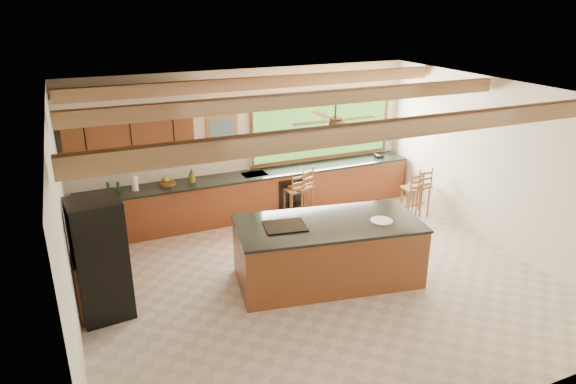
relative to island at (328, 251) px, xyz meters
name	(u,v)px	position (x,y,z in m)	size (l,w,h in m)	color
ground	(318,280)	(-0.15, 0.02, -0.51)	(7.20, 7.20, 0.00)	beige
room_shell	(292,140)	(-0.32, 0.67, 1.71)	(7.27, 6.54, 3.02)	silver
counter_run	(223,207)	(-0.97, 2.54, -0.04)	(7.12, 3.10, 1.22)	brown
island	(328,251)	(0.00, 0.00, 0.00)	(3.09, 1.84, 1.03)	brown
refrigerator	(100,259)	(-3.37, 0.42, 0.38)	(0.75, 0.74, 1.77)	black
bar_stool_a	(295,191)	(0.53, 2.41, 0.10)	(0.42, 0.42, 1.03)	brown
bar_stool_b	(302,188)	(0.69, 2.41, 0.16)	(0.53, 0.53, 1.12)	brown
bar_stool_c	(421,187)	(3.01, 1.56, 0.12)	(0.39, 0.39, 1.06)	brown
bar_stool_d	(414,190)	(2.83, 1.56, 0.09)	(0.38, 0.38, 1.00)	brown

